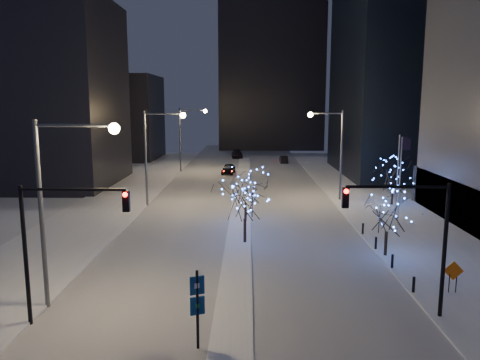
{
  "coord_description": "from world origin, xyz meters",
  "views": [
    {
      "loc": [
        0.76,
        -21.46,
        10.83
      ],
      "look_at": [
        0.12,
        13.76,
        5.0
      ],
      "focal_mm": 35.0,
      "sensor_mm": 36.0,
      "label": 1
    }
  ],
  "objects_px": {
    "street_lamp_w_near": "(60,188)",
    "traffic_signal_west": "(56,231)",
    "street_lamp_w_far": "(187,131)",
    "car_near": "(228,169)",
    "holiday_tree_plaza_near": "(387,213)",
    "traffic_signal_east": "(414,228)",
    "car_mid": "(284,159)",
    "holiday_tree_plaza_far": "(393,175)",
    "wayfinding_sign": "(197,301)",
    "construction_sign": "(453,274)",
    "street_lamp_east": "(333,143)",
    "holiday_tree_median_near": "(245,199)",
    "street_lamp_w_mid": "(155,145)",
    "holiday_tree_median_far": "(245,188)",
    "car_far": "(237,154)"
  },
  "relations": [
    {
      "from": "holiday_tree_median_near",
      "to": "holiday_tree_median_far",
      "type": "xyz_separation_m",
      "value": [
        0.0,
        6.72,
        -0.37
      ]
    },
    {
      "from": "holiday_tree_median_far",
      "to": "car_far",
      "type": "bearing_deg",
      "value": 92.26
    },
    {
      "from": "holiday_tree_plaza_far",
      "to": "street_lamp_w_mid",
      "type": "bearing_deg",
      "value": -178.94
    },
    {
      "from": "holiday_tree_median_near",
      "to": "car_mid",
      "type": "bearing_deg",
      "value": 82.39
    },
    {
      "from": "wayfinding_sign",
      "to": "construction_sign",
      "type": "relative_size",
      "value": 1.96
    },
    {
      "from": "holiday_tree_median_far",
      "to": "construction_sign",
      "type": "relative_size",
      "value": 2.52
    },
    {
      "from": "car_near",
      "to": "holiday_tree_plaza_far",
      "type": "height_order",
      "value": "holiday_tree_plaza_far"
    },
    {
      "from": "car_far",
      "to": "holiday_tree_plaza_far",
      "type": "bearing_deg",
      "value": -71.95
    },
    {
      "from": "street_lamp_w_far",
      "to": "traffic_signal_west",
      "type": "xyz_separation_m",
      "value": [
        0.5,
        -52.0,
        -1.74
      ]
    },
    {
      "from": "street_lamp_w_mid",
      "to": "car_near",
      "type": "xyz_separation_m",
      "value": [
        6.62,
        22.83,
        -5.73
      ]
    },
    {
      "from": "traffic_signal_east",
      "to": "holiday_tree_plaza_near",
      "type": "distance_m",
      "value": 9.84
    },
    {
      "from": "holiday_tree_median_near",
      "to": "traffic_signal_east",
      "type": "bearing_deg",
      "value": -56.14
    },
    {
      "from": "street_lamp_w_mid",
      "to": "holiday_tree_plaza_far",
      "type": "height_order",
      "value": "street_lamp_w_mid"
    },
    {
      "from": "street_lamp_east",
      "to": "holiday_tree_median_near",
      "type": "bearing_deg",
      "value": -120.26
    },
    {
      "from": "street_lamp_east",
      "to": "street_lamp_w_mid",
      "type": "bearing_deg",
      "value": -171.04
    },
    {
      "from": "traffic_signal_west",
      "to": "traffic_signal_east",
      "type": "distance_m",
      "value": 17.41
    },
    {
      "from": "holiday_tree_median_far",
      "to": "construction_sign",
      "type": "height_order",
      "value": "holiday_tree_median_far"
    },
    {
      "from": "wayfinding_sign",
      "to": "holiday_tree_median_near",
      "type": "bearing_deg",
      "value": 61.34
    },
    {
      "from": "traffic_signal_west",
      "to": "construction_sign",
      "type": "xyz_separation_m",
      "value": [
        20.83,
        3.99,
        -3.49
      ]
    },
    {
      "from": "traffic_signal_east",
      "to": "car_mid",
      "type": "distance_m",
      "value": 62.9
    },
    {
      "from": "car_mid",
      "to": "car_far",
      "type": "xyz_separation_m",
      "value": [
        -8.71,
        7.14,
        0.12
      ]
    },
    {
      "from": "street_lamp_w_far",
      "to": "holiday_tree_plaza_far",
      "type": "bearing_deg",
      "value": -44.49
    },
    {
      "from": "street_lamp_w_mid",
      "to": "holiday_tree_median_far",
      "type": "relative_size",
      "value": 2.13
    },
    {
      "from": "car_near",
      "to": "street_lamp_w_mid",
      "type": "bearing_deg",
      "value": -100.15
    },
    {
      "from": "holiday_tree_plaza_near",
      "to": "street_lamp_w_near",
      "type": "bearing_deg",
      "value": -156.16
    },
    {
      "from": "traffic_signal_west",
      "to": "construction_sign",
      "type": "distance_m",
      "value": 21.5
    },
    {
      "from": "traffic_signal_east",
      "to": "wayfinding_sign",
      "type": "distance_m",
      "value": 11.16
    },
    {
      "from": "street_lamp_east",
      "to": "construction_sign",
      "type": "distance_m",
      "value": 26.63
    },
    {
      "from": "traffic_signal_east",
      "to": "holiday_tree_plaza_near",
      "type": "xyz_separation_m",
      "value": [
        1.56,
        9.59,
        -1.53
      ]
    },
    {
      "from": "wayfinding_sign",
      "to": "construction_sign",
      "type": "height_order",
      "value": "wayfinding_sign"
    },
    {
      "from": "street_lamp_w_near",
      "to": "holiday_tree_plaza_far",
      "type": "xyz_separation_m",
      "value": [
        24.98,
        25.46,
        -3.21
      ]
    },
    {
      "from": "car_far",
      "to": "wayfinding_sign",
      "type": "bearing_deg",
      "value": -93.93
    },
    {
      "from": "car_mid",
      "to": "holiday_tree_plaza_near",
      "type": "bearing_deg",
      "value": 92.23
    },
    {
      "from": "street_lamp_w_near",
      "to": "car_far",
      "type": "height_order",
      "value": "street_lamp_w_near"
    },
    {
      "from": "street_lamp_w_far",
      "to": "traffic_signal_east",
      "type": "xyz_separation_m",
      "value": [
        17.88,
        -51.0,
        -1.74
      ]
    },
    {
      "from": "holiday_tree_plaza_near",
      "to": "car_mid",
      "type": "bearing_deg",
      "value": 93.55
    },
    {
      "from": "street_lamp_w_mid",
      "to": "street_lamp_east",
      "type": "distance_m",
      "value": 19.26
    },
    {
      "from": "street_lamp_east",
      "to": "traffic_signal_west",
      "type": "relative_size",
      "value": 1.43
    },
    {
      "from": "street_lamp_w_near",
      "to": "wayfinding_sign",
      "type": "height_order",
      "value": "street_lamp_w_near"
    },
    {
      "from": "car_mid",
      "to": "wayfinding_sign",
      "type": "xyz_separation_m",
      "value": [
        -8.67,
        -65.89,
        1.6
      ]
    },
    {
      "from": "street_lamp_w_near",
      "to": "traffic_signal_west",
      "type": "height_order",
      "value": "street_lamp_w_near"
    },
    {
      "from": "street_lamp_w_mid",
      "to": "holiday_tree_median_near",
      "type": "bearing_deg",
      "value": -54.9
    },
    {
      "from": "holiday_tree_plaza_near",
      "to": "wayfinding_sign",
      "type": "xyz_separation_m",
      "value": [
        -11.96,
        -12.74,
        -0.99
      ]
    },
    {
      "from": "car_near",
      "to": "holiday_tree_plaza_near",
      "type": "xyz_separation_m",
      "value": [
        12.82,
        -39.25,
        2.46
      ]
    },
    {
      "from": "traffic_signal_west",
      "to": "traffic_signal_east",
      "type": "height_order",
      "value": "same"
    },
    {
      "from": "car_far",
      "to": "holiday_tree_median_far",
      "type": "bearing_deg",
      "value": -91.69
    },
    {
      "from": "holiday_tree_median_near",
      "to": "holiday_tree_plaza_far",
      "type": "xyz_separation_m",
      "value": [
        15.54,
        13.89,
        -0.28
      ]
    },
    {
      "from": "street_lamp_east",
      "to": "wayfinding_sign",
      "type": "xyz_separation_m",
      "value": [
        -11.55,
        -32.15,
        -4.21
      ]
    },
    {
      "from": "street_lamp_w_mid",
      "to": "traffic_signal_west",
      "type": "distance_m",
      "value": 27.06
    },
    {
      "from": "holiday_tree_plaza_near",
      "to": "construction_sign",
      "type": "xyz_separation_m",
      "value": [
        1.89,
        -6.6,
        -1.96
      ]
    }
  ]
}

